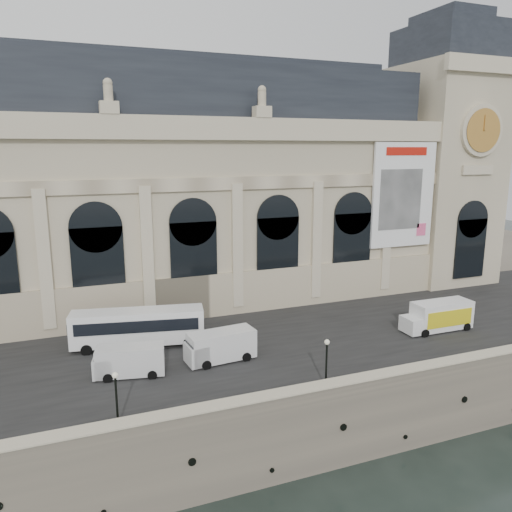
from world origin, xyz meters
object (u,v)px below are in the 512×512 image
at_px(van_b, 218,347).
at_px(box_truck, 438,316).
at_px(lamp_left, 117,400).
at_px(van_c, 126,361).
at_px(lamp_right, 326,364).
at_px(bus_left, 138,327).

bearing_deg(van_b, box_truck, -2.10).
relative_size(box_truck, lamp_left, 1.91).
bearing_deg(box_truck, van_c, 178.39).
relative_size(box_truck, lamp_right, 1.88).
bearing_deg(box_truck, bus_left, 166.99).
relative_size(lamp_left, lamp_right, 0.98).
bearing_deg(lamp_right, van_c, 151.15).
height_order(box_truck, lamp_right, lamp_right).
relative_size(bus_left, lamp_left, 3.16).
xyz_separation_m(bus_left, lamp_right, (12.64, -14.02, -0.02)).
xyz_separation_m(van_c, box_truck, (31.80, -0.90, 0.24)).
distance_m(bus_left, lamp_right, 18.88).
xyz_separation_m(bus_left, box_truck, (29.91, -6.91, -0.50)).
bearing_deg(van_b, bus_left, 135.24).
height_order(van_b, lamp_left, lamp_left).
height_order(van_c, lamp_left, lamp_left).
relative_size(bus_left, box_truck, 1.65).
distance_m(van_b, lamp_left, 12.34).
relative_size(van_b, lamp_right, 1.56).
height_order(bus_left, van_b, bus_left).
distance_m(box_truck, lamp_right, 18.68).
bearing_deg(van_c, van_b, -0.18).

